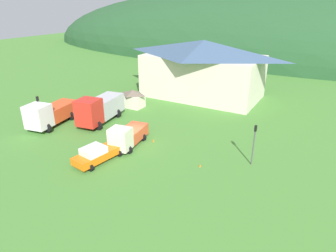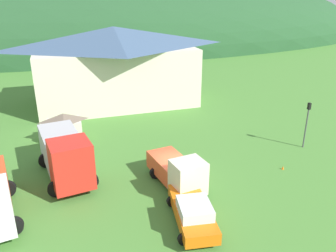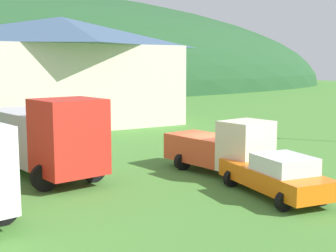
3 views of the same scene
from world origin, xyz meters
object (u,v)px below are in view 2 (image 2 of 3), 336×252
object	(u,v)px
traffic_cone_near_pickup	(283,169)
service_pickup_orange	(192,211)
depot_building	(115,64)
play_shed_cream	(64,127)
traffic_light_east	(307,120)
light_truck_cream	(178,171)
traffic_cone_mid_row	(190,168)
crane_truck_red	(65,154)

from	to	relation	value
traffic_cone_near_pickup	service_pickup_orange	bearing A→B (deg)	-156.35
depot_building	service_pickup_orange	xyz separation A→B (m)	(-0.01, -24.18, -3.67)
traffic_cone_near_pickup	play_shed_cream	bearing A→B (deg)	145.20
traffic_light_east	service_pickup_orange	bearing A→B (deg)	-152.51
play_shed_cream	traffic_light_east	world-z (taller)	traffic_light_east
play_shed_cream	traffic_cone_near_pickup	world-z (taller)	play_shed_cream
light_truck_cream	traffic_light_east	xyz separation A→B (m)	(12.28, 2.77, 1.19)
traffic_cone_near_pickup	traffic_cone_mid_row	xyz separation A→B (m)	(-6.54, 2.32, 0.00)
light_truck_cream	traffic_cone_mid_row	xyz separation A→B (m)	(1.75, 2.29, -1.24)
depot_building	traffic_cone_near_pickup	xyz separation A→B (m)	(8.81, -20.32, -4.50)
traffic_cone_near_pickup	traffic_light_east	bearing A→B (deg)	35.09
depot_building	crane_truck_red	distance (m)	18.04
light_truck_cream	traffic_cone_mid_row	size ratio (longest dim) A/B	8.93
light_truck_cream	service_pickup_orange	xyz separation A→B (m)	(-0.52, -3.89, -0.42)
play_shed_cream	light_truck_cream	xyz separation A→B (m)	(6.88, -10.51, -0.06)
play_shed_cream	service_pickup_orange	bearing A→B (deg)	-66.19
service_pickup_orange	traffic_light_east	bearing A→B (deg)	125.81
light_truck_cream	traffic_light_east	bearing A→B (deg)	94.62
play_shed_cream	crane_truck_red	distance (m)	6.86
crane_truck_red	traffic_cone_mid_row	xyz separation A→B (m)	(8.79, -1.38, -1.86)
light_truck_cream	crane_truck_red	bearing A→B (deg)	-125.70
traffic_light_east	traffic_cone_mid_row	size ratio (longest dim) A/B	6.43
traffic_light_east	traffic_cone_mid_row	bearing A→B (deg)	-177.41
light_truck_cream	service_pickup_orange	size ratio (longest dim) A/B	1.03
depot_building	traffic_cone_near_pickup	size ratio (longest dim) A/B	33.46
depot_building	traffic_light_east	size ratio (longest dim) A/B	4.75
light_truck_cream	traffic_light_east	world-z (taller)	traffic_light_east
depot_building	light_truck_cream	xyz separation A→B (m)	(0.51, -20.29, -3.26)
traffic_light_east	traffic_cone_near_pickup	distance (m)	5.45
play_shed_cream	traffic_cone_near_pickup	bearing A→B (deg)	-34.80
traffic_light_east	traffic_cone_near_pickup	world-z (taller)	traffic_light_east
light_truck_cream	traffic_cone_mid_row	world-z (taller)	light_truck_cream
traffic_cone_mid_row	traffic_cone_near_pickup	bearing A→B (deg)	-19.56
depot_building	light_truck_cream	distance (m)	20.56
play_shed_cream	traffic_cone_mid_row	xyz separation A→B (m)	(8.63, -8.22, -1.30)
depot_building	traffic_light_east	xyz separation A→B (m)	(12.79, -17.52, -2.06)
play_shed_cream	traffic_cone_mid_row	bearing A→B (deg)	-43.60
crane_truck_red	traffic_light_east	distance (m)	19.34
service_pickup_orange	play_shed_cream	bearing A→B (deg)	-147.87
depot_building	traffic_light_east	world-z (taller)	depot_building
service_pickup_orange	traffic_cone_mid_row	world-z (taller)	service_pickup_orange
service_pickup_orange	traffic_cone_mid_row	bearing A→B (deg)	168.11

